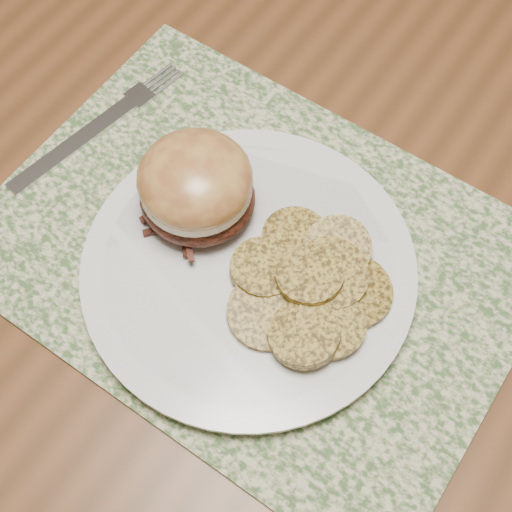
{
  "coord_description": "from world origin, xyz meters",
  "views": [
    {
      "loc": [
        -0.05,
        -0.35,
        1.29
      ],
      "look_at": [
        -0.2,
        -0.13,
        0.79
      ],
      "focal_mm": 50.0,
      "sensor_mm": 36.0,
      "label": 1
    }
  ],
  "objects_px": {
    "pork_sandwich": "(196,187)",
    "fork": "(99,126)",
    "dining_table": "(508,315)",
    "dinner_plate": "(249,269)"
  },
  "relations": [
    {
      "from": "pork_sandwich",
      "to": "fork",
      "type": "bearing_deg",
      "value": 155.29
    },
    {
      "from": "dining_table",
      "to": "pork_sandwich",
      "type": "relative_size",
      "value": 12.88
    },
    {
      "from": "dining_table",
      "to": "pork_sandwich",
      "type": "bearing_deg",
      "value": -156.45
    },
    {
      "from": "pork_sandwich",
      "to": "fork",
      "type": "relative_size",
      "value": 0.58
    },
    {
      "from": "dining_table",
      "to": "fork",
      "type": "bearing_deg",
      "value": -167.43
    },
    {
      "from": "dining_table",
      "to": "dinner_plate",
      "type": "height_order",
      "value": "dinner_plate"
    },
    {
      "from": "dining_table",
      "to": "fork",
      "type": "xyz_separation_m",
      "value": [
        -0.4,
        -0.09,
        0.09
      ]
    },
    {
      "from": "dining_table",
      "to": "dinner_plate",
      "type": "relative_size",
      "value": 5.77
    },
    {
      "from": "dinner_plate",
      "to": "fork",
      "type": "height_order",
      "value": "dinner_plate"
    },
    {
      "from": "dining_table",
      "to": "fork",
      "type": "height_order",
      "value": "fork"
    }
  ]
}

